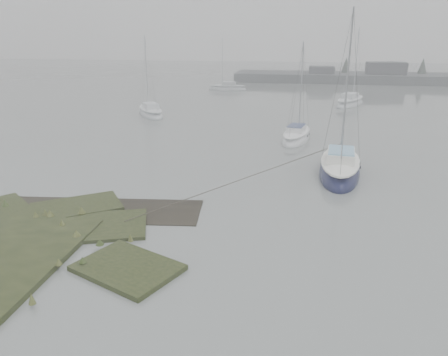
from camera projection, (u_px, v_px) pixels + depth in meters
ground at (234, 115)px, 44.11m from camera, size 160.00×160.00×0.00m
far_shoreline at (428, 78)px, 69.53m from camera, size 60.00×8.00×4.15m
sailboat_main at (340, 169)px, 25.82m from camera, size 3.00×7.32×10.07m
sailboat_white at (296, 137)px, 33.81m from camera, size 2.95×5.86×7.90m
sailboat_far_a at (151, 113)px, 43.54m from camera, size 4.75×5.94×8.22m
sailboat_far_b at (350, 103)px, 49.44m from camera, size 4.70×6.72×9.08m
sailboat_far_c at (228, 88)px, 61.88m from camera, size 5.47×1.94×7.64m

